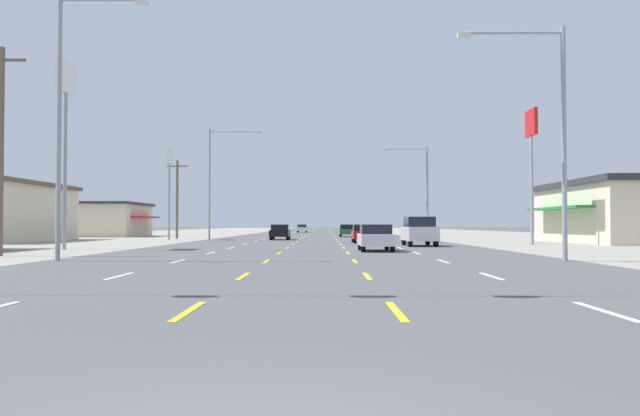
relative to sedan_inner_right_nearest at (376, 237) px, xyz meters
The scene contains 22 objects.
ground_plane 33.95m from the sedan_inner_right_nearest, 95.70° to the left, with size 572.00×572.00×0.00m, color #4C4C4F.
lot_apron_left 43.96m from the sedan_inner_right_nearest, 129.78° to the left, with size 28.00×440.00×0.01m, color gray.
lot_apron_right 39.98m from the sedan_inner_right_nearest, 57.67° to the left, with size 28.00×440.00×0.01m, color gray.
lane_markings 72.36m from the sedan_inner_right_nearest, 92.67° to the left, with size 10.64×227.60×0.01m.
signal_span_wire 23.33m from the sedan_inner_right_nearest, 98.56° to the right, with size 27.54×0.53×8.89m.
sedan_inner_right_nearest is the anchor object (origin of this frame).
suv_far_right_near 9.30m from the sedan_inner_right_nearest, 66.97° to the left, with size 1.98×4.90×1.98m.
sedan_inner_right_mid 16.55m from the sedan_inner_right_nearest, 88.86° to the left, with size 1.80×4.50×1.46m.
sedan_inner_left_midfar 27.44m from the sedan_inner_right_nearest, 104.81° to the left, with size 1.80×4.50×1.46m.
sedan_far_right_far 37.38m from the sedan_inner_right_nearest, 84.54° to the left, with size 1.80×4.50×1.46m.
sedan_inner_right_farther 41.89m from the sedan_inner_right_nearest, 90.15° to the left, with size 1.80×4.50×1.46m.
sedan_inner_left_farthest 83.82m from the sedan_inner_right_nearest, 94.65° to the left, with size 1.80×4.50×1.46m.
storefront_left_row_2 53.34m from the sedan_inner_right_nearest, 124.68° to the left, with size 11.98×12.20×4.10m.
pole_sign_left_row_1 19.85m from the sedan_inner_right_nearest, behind, with size 0.24×2.62×11.11m.
pole_sign_left_row_2 32.45m from the sedan_inner_right_nearest, 123.62° to the left, with size 0.24×2.38×8.77m.
pole_sign_right_row_1 17.43m from the sedan_inner_right_nearest, 41.85° to the left, with size 0.24×2.23×9.69m.
streetlight_left_row_0 17.40m from the sedan_inner_right_nearest, 142.94° to the right, with size 3.70×0.26×10.81m.
streetlight_right_row_0 12.72m from the sedan_inner_right_nearest, 57.64° to the right, with size 4.34×0.26×9.43m.
streetlight_left_row_1 28.63m from the sedan_inner_right_nearest, 117.50° to the left, with size 5.03×0.26×10.39m.
streetlight_right_row_1 26.11m from the sedan_inner_right_nearest, 75.78° to the left, with size 4.14×0.26×8.76m.
utility_pole_left_row_0 19.27m from the sedan_inner_right_nearest, 161.40° to the right, with size 2.20×0.26×9.70m.
utility_pole_left_row_1 36.41m from the sedan_inner_right_nearest, 119.75° to the left, with size 2.20×0.26×8.07m.
Camera 1 is at (0.53, -4.16, 1.47)m, focal length 37.10 mm.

